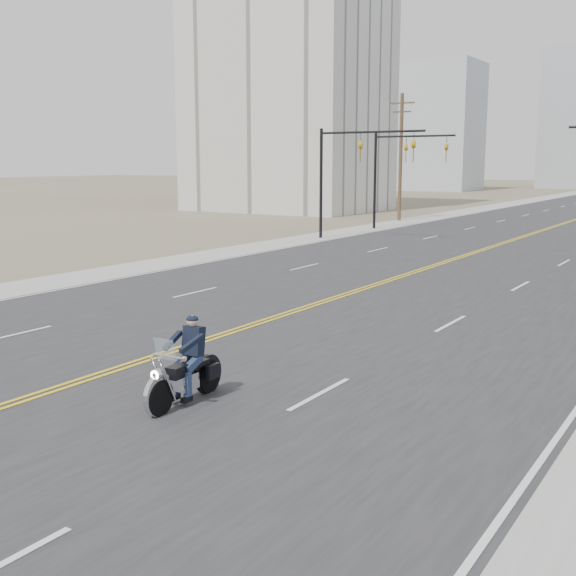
% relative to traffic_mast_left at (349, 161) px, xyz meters
% --- Properties ---
extents(ground_plane, '(400.00, 400.00, 0.00)m').
position_rel_traffic_mast_left_xyz_m(ground_plane, '(8.98, -32.00, -4.94)').
color(ground_plane, '#776D56').
rests_on(ground_plane, ground).
extents(sidewalk_left, '(3.00, 200.00, 0.01)m').
position_rel_traffic_mast_left_xyz_m(sidewalk_left, '(-2.52, 38.00, -4.93)').
color(sidewalk_left, '#A5A5A0').
rests_on(sidewalk_left, ground).
extents(traffic_mast_left, '(7.10, 0.26, 7.00)m').
position_rel_traffic_mast_left_xyz_m(traffic_mast_left, '(0.00, 0.00, 0.00)').
color(traffic_mast_left, black).
rests_on(traffic_mast_left, ground).
extents(traffic_mast_far, '(6.10, 0.26, 7.00)m').
position_rel_traffic_mast_left_xyz_m(traffic_mast_far, '(-0.33, 8.00, -0.06)').
color(traffic_mast_far, black).
rests_on(traffic_mast_far, ground).
extents(utility_pole_left, '(2.20, 0.30, 10.50)m').
position_rel_traffic_mast_left_xyz_m(utility_pole_left, '(-3.52, 16.00, 0.54)').
color(utility_pole_left, brown).
rests_on(utility_pole_left, ground).
extents(apartment_block, '(18.00, 14.00, 30.00)m').
position_rel_traffic_mast_left_xyz_m(apartment_block, '(-19.02, 23.00, 10.06)').
color(apartment_block, silver).
rests_on(apartment_block, ground).
extents(haze_bldg_a, '(14.00, 12.00, 22.00)m').
position_rel_traffic_mast_left_xyz_m(haze_bldg_a, '(-26.02, 83.00, 6.06)').
color(haze_bldg_a, '#B7BCC6').
rests_on(haze_bldg_a, ground).
extents(haze_bldg_f, '(12.00, 12.00, 16.00)m').
position_rel_traffic_mast_left_xyz_m(haze_bldg_f, '(-41.02, 98.00, 3.06)').
color(haze_bldg_f, '#ADB2B7').
rests_on(haze_bldg_f, ground).
extents(motorcyclist, '(1.12, 2.34, 1.79)m').
position_rel_traffic_mast_left_xyz_m(motorcyclist, '(11.93, -29.95, -4.04)').
color(motorcyclist, black).
rests_on(motorcyclist, ground).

